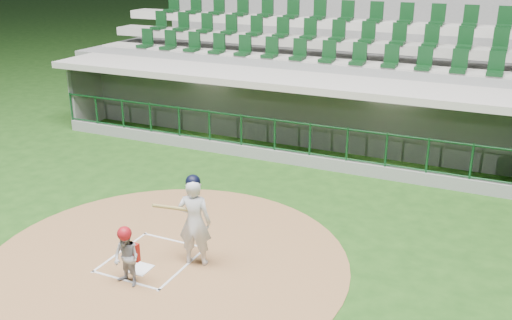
# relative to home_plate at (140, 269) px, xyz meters

# --- Properties ---
(ground) EXTENTS (120.00, 120.00, 0.00)m
(ground) POSITION_rel_home_plate_xyz_m (0.00, 0.70, -0.02)
(ground) COLOR #1B4112
(ground) RESTS_ON ground
(dirt_circle) EXTENTS (7.20, 7.20, 0.01)m
(dirt_circle) POSITION_rel_home_plate_xyz_m (0.30, 0.50, -0.02)
(dirt_circle) COLOR brown
(dirt_circle) RESTS_ON ground
(home_plate) EXTENTS (0.43, 0.43, 0.02)m
(home_plate) POSITION_rel_home_plate_xyz_m (0.00, 0.00, 0.00)
(home_plate) COLOR white
(home_plate) RESTS_ON dirt_circle
(batter_box_chalk) EXTENTS (1.55, 1.80, 0.01)m
(batter_box_chalk) POSITION_rel_home_plate_xyz_m (0.00, 0.40, -0.00)
(batter_box_chalk) COLOR white
(batter_box_chalk) RESTS_ON ground
(dugout_structure) EXTENTS (16.40, 3.70, 3.00)m
(dugout_structure) POSITION_rel_home_plate_xyz_m (0.07, 8.52, 0.94)
(dugout_structure) COLOR slate
(dugout_structure) RESTS_ON ground
(seating_deck) EXTENTS (17.00, 6.72, 5.15)m
(seating_deck) POSITION_rel_home_plate_xyz_m (0.00, 11.61, 1.40)
(seating_deck) COLOR slate
(seating_deck) RESTS_ON ground
(batter) EXTENTS (0.90, 0.92, 1.86)m
(batter) POSITION_rel_home_plate_xyz_m (0.87, 0.66, 0.92)
(batter) COLOR silver
(batter) RESTS_ON dirt_circle
(catcher) EXTENTS (0.60, 0.51, 1.18)m
(catcher) POSITION_rel_home_plate_xyz_m (0.14, -0.52, 0.57)
(catcher) COLOR #98989D
(catcher) RESTS_ON dirt_circle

